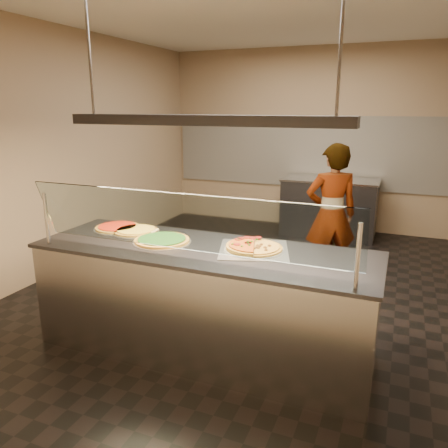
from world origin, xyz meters
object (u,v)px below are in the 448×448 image
at_px(half_pizza_sausage, 267,248).
at_px(pizza_spinach, 162,240).
at_px(sneeze_guard, 183,223).
at_px(pizza_cheese, 136,230).
at_px(pizza_spatula, 156,233).
at_px(heat_lamp_housing, 202,120).
at_px(pizza_tomato, 118,227).
at_px(half_pizza_pepperoni, 241,244).
at_px(serving_counter, 204,300).
at_px(worker, 331,215).
at_px(prep_table, 329,207).
at_px(perforated_tray, 254,249).

bearing_deg(half_pizza_sausage, pizza_spinach, -174.47).
height_order(sneeze_guard, pizza_spinach, sneeze_guard).
height_order(pizza_cheese, pizza_spatula, pizza_spatula).
relative_size(pizza_cheese, heat_lamp_housing, 0.18).
distance_m(pizza_spinach, heat_lamp_housing, 1.08).
xyz_separation_m(sneeze_guard, heat_lamp_housing, (0.00, 0.34, 0.72)).
bearing_deg(pizza_tomato, heat_lamp_housing, -12.73).
height_order(sneeze_guard, half_pizza_pepperoni, sneeze_guard).
relative_size(serving_counter, sneeze_guard, 1.09).
bearing_deg(sneeze_guard, pizza_cheese, 145.30).
distance_m(half_pizza_sausage, pizza_spatula, 1.04).
xyz_separation_m(serving_counter, half_pizza_sausage, (0.51, 0.11, 0.49)).
xyz_separation_m(pizza_tomato, pizza_spatula, (0.47, -0.08, 0.01)).
relative_size(serving_counter, pizza_spatula, 12.10).
relative_size(serving_counter, heat_lamp_housing, 1.23).
relative_size(sneeze_guard, pizza_tomato, 5.92).
relative_size(pizza_tomato, worker, 0.26).
relative_size(serving_counter, half_pizza_sausage, 5.68).
height_order(pizza_cheese, pizza_tomato, same).
distance_m(prep_table, heat_lamp_housing, 4.25).
distance_m(pizza_cheese, prep_table, 3.98).
distance_m(serving_counter, pizza_spatula, 0.74).
distance_m(serving_counter, half_pizza_sausage, 0.72).
relative_size(half_pizza_pepperoni, prep_table, 0.33).
relative_size(pizza_spatula, prep_table, 0.16).
height_order(perforated_tray, half_pizza_sausage, half_pizza_sausage).
relative_size(sneeze_guard, pizza_spatula, 11.07).
relative_size(pizza_cheese, pizza_tomato, 0.97).
relative_size(pizza_tomato, heat_lamp_housing, 0.19).
xyz_separation_m(pizza_spatula, prep_table, (0.94, 3.82, -0.49)).
xyz_separation_m(serving_counter, pizza_spinach, (-0.40, 0.02, 0.48)).
bearing_deg(heat_lamp_housing, pizza_spinach, 177.40).
distance_m(prep_table, worker, 2.07).
height_order(pizza_cheese, prep_table, pizza_cheese).
xyz_separation_m(half_pizza_pepperoni, pizza_tomato, (-1.29, 0.12, -0.02)).
xyz_separation_m(worker, heat_lamp_housing, (-0.73, -1.95, 1.12)).
bearing_deg(sneeze_guard, prep_table, 84.57).
distance_m(pizza_spinach, worker, 2.24).
bearing_deg(prep_table, pizza_cheese, -107.42).
xyz_separation_m(sneeze_guard, pizza_spatula, (-0.53, 0.49, -0.27)).
relative_size(sneeze_guard, worker, 1.56).
bearing_deg(pizza_cheese, half_pizza_pepperoni, -4.45).
relative_size(sneeze_guard, pizza_cheese, 6.11).
bearing_deg(half_pizza_pepperoni, pizza_spatula, 177.73).
bearing_deg(half_pizza_pepperoni, worker, 76.52).
relative_size(serving_counter, prep_table, 1.88).
distance_m(half_pizza_pepperoni, heat_lamp_housing, 1.03).
distance_m(pizza_spinach, pizza_spatula, 0.18).
bearing_deg(heat_lamp_housing, pizza_spatula, 165.01).
bearing_deg(sneeze_guard, worker, 72.29).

